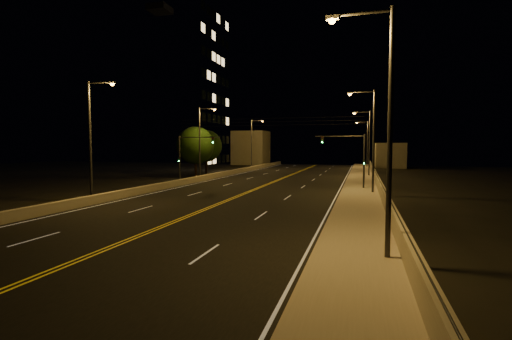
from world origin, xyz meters
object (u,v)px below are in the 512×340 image
(streetlight_1, at_px, (371,135))
(tree_0, at_px, (196,145))
(streetlight_5, at_px, (201,139))
(streetlight_0, at_px, (383,119))
(streetlight_2, at_px, (368,139))
(streetlight_6, at_px, (253,141))
(tree_1, at_px, (206,146))
(streetlight_4, at_px, (93,133))
(traffic_signal_right, at_px, (354,155))
(building_tower, at_px, (161,91))
(streetlight_3, at_px, (366,141))
(traffic_signal_left, at_px, (188,154))

(streetlight_1, bearing_deg, tree_0, 150.58)
(streetlight_1, height_order, streetlight_5, same)
(streetlight_0, bearing_deg, streetlight_2, 90.00)
(streetlight_6, xyz_separation_m, tree_1, (-4.74, -11.86, -0.98))
(streetlight_2, height_order, tree_1, streetlight_2)
(streetlight_2, xyz_separation_m, streetlight_6, (-21.47, 13.33, 0.00))
(streetlight_5, bearing_deg, streetlight_4, -90.00)
(tree_0, relative_size, tree_1, 1.02)
(tree_0, bearing_deg, streetlight_6, 82.80)
(streetlight_2, relative_size, streetlight_6, 1.00)
(streetlight_1, bearing_deg, streetlight_2, 90.00)
(tree_1, bearing_deg, streetlight_4, -81.86)
(streetlight_5, xyz_separation_m, tree_0, (-2.60, 3.65, -0.90))
(streetlight_1, height_order, streetlight_4, same)
(traffic_signal_right, distance_m, building_tower, 49.11)
(streetlight_6, bearing_deg, streetlight_1, -57.83)
(streetlight_1, bearing_deg, streetlight_5, 155.19)
(streetlight_0, bearing_deg, streetlight_4, 154.77)
(streetlight_3, height_order, streetlight_5, same)
(streetlight_5, height_order, building_tower, building_tower)
(building_tower, bearing_deg, traffic_signal_right, -36.16)
(traffic_signal_left, bearing_deg, streetlight_6, 92.18)
(streetlight_3, bearing_deg, streetlight_1, -90.00)
(streetlight_4, relative_size, traffic_signal_right, 1.68)
(streetlight_5, height_order, traffic_signal_right, streetlight_5)
(streetlight_0, height_order, building_tower, building_tower)
(streetlight_2, height_order, streetlight_5, same)
(streetlight_5, xyz_separation_m, tree_1, (-4.74, 12.34, -0.98))
(streetlight_4, bearing_deg, building_tower, 113.63)
(traffic_signal_right, height_order, tree_0, tree_0)
(streetlight_1, distance_m, traffic_signal_left, 20.67)
(streetlight_5, xyz_separation_m, traffic_signal_right, (19.90, -6.51, -1.88))
(streetlight_0, height_order, streetlight_5, same)
(streetlight_3, relative_size, streetlight_5, 1.00)
(tree_1, bearing_deg, tree_0, -76.14)
(streetlight_1, xyz_separation_m, streetlight_5, (-21.47, 9.93, 0.00))
(streetlight_5, bearing_deg, streetlight_3, 57.67)
(traffic_signal_left, bearing_deg, streetlight_5, 100.20)
(streetlight_3, xyz_separation_m, building_tower, (-40.03, -12.33, 10.09))
(streetlight_6, bearing_deg, traffic_signal_right, -57.06)
(streetlight_1, relative_size, building_tower, 0.30)
(streetlight_0, height_order, streetlight_2, same)
(streetlight_0, xyz_separation_m, streetlight_1, (0.00, 21.03, 0.00))
(streetlight_5, bearing_deg, tree_0, 125.46)
(building_tower, relative_size, tree_1, 4.45)
(streetlight_1, xyz_separation_m, streetlight_3, (0.00, 43.85, 0.00))
(streetlight_3, distance_m, traffic_signal_left, 45.28)
(streetlight_6, xyz_separation_m, traffic_signal_right, (19.90, -30.71, -1.88))
(building_tower, bearing_deg, streetlight_0, -52.70)
(streetlight_0, relative_size, traffic_signal_right, 1.68)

